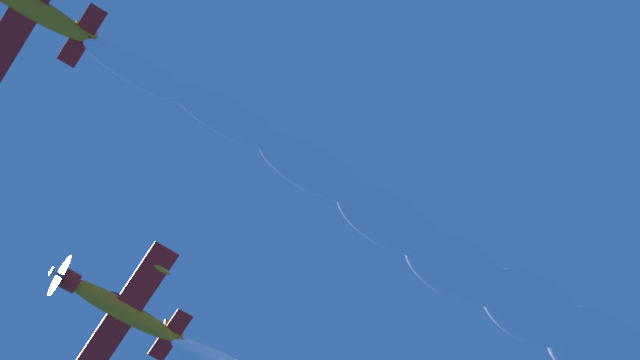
% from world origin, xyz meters
% --- Properties ---
extents(airplane_left_wingman, '(8.39, 9.15, 3.04)m').
position_xyz_m(airplane_left_wingman, '(-18.15, -12.23, 63.63)').
color(airplane_left_wingman, orange).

